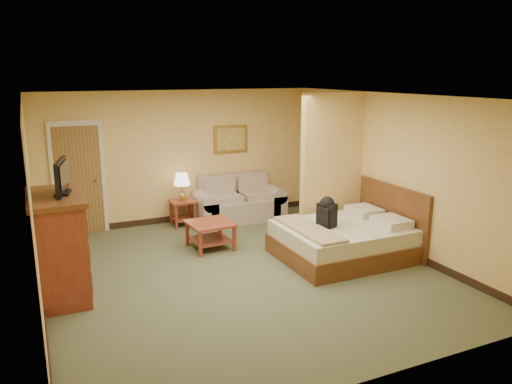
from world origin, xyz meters
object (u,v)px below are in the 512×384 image
loveseat (239,206)px  dresser (60,246)px  bed (347,239)px  coffee_table (210,230)px

loveseat → dresser: size_ratio=1.28×
loveseat → bed: size_ratio=0.89×
coffee_table → dresser: (-2.42, -0.93, 0.38)m
dresser → bed: (4.29, -0.38, -0.40)m
coffee_table → dresser: bearing=-159.1°
coffee_table → bed: (1.88, -1.30, -0.03)m
coffee_table → dresser: size_ratio=0.54×
coffee_table → dresser: dresser is taller
bed → loveseat: bearing=106.3°
loveseat → coffee_table: (-1.09, -1.37, 0.04)m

